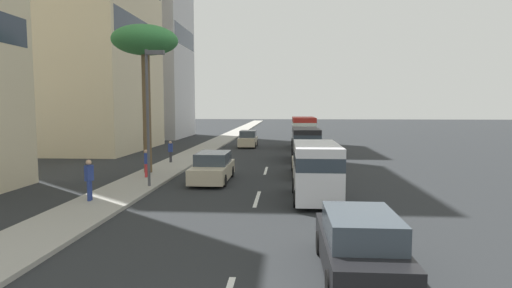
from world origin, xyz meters
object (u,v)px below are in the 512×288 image
minibus_third (303,131)px  pedestrian_by_tree (171,151)px  van_second (316,168)px  car_seventh (360,245)px  palm_tree (145,45)px  van_fourth (306,142)px  car_fifth (307,163)px  car_lead (248,139)px  pedestrian_near_lamp (146,162)px  car_sixth (213,168)px  pedestrian_mid_block (89,178)px  street_lamp (150,103)px

minibus_third → pedestrian_by_tree: 15.98m
van_second → car_seventh: 8.19m
van_second → palm_tree: palm_tree is taller
van_fourth → car_fifth: size_ratio=1.15×
car_lead → pedestrian_near_lamp: bearing=-11.8°
van_second → van_fourth: size_ratio=0.90×
pedestrian_by_tree → palm_tree: palm_tree is taller
car_sixth → pedestrian_mid_block: size_ratio=2.72×
car_fifth → car_seventh: 14.68m
van_fourth → pedestrian_by_tree: 10.19m
van_second → minibus_third: (23.12, -0.43, 0.25)m
van_second → palm_tree: (6.15, 9.69, 6.35)m
car_fifth → pedestrian_mid_block: pedestrian_mid_block is taller
car_lead → van_fourth: (-10.11, -5.39, 0.62)m
pedestrian_near_lamp → street_lamp: bearing=7.4°
car_lead → car_sixth: (-19.42, 0.17, -0.03)m
car_lead → minibus_third: bearing=84.5°
minibus_third → palm_tree: size_ratio=0.70×
van_second → pedestrian_mid_block: (-1.45, 9.63, -0.31)m
van_fourth → car_lead: bearing=28.1°
car_lead → car_fifth: (-17.14, -5.13, -0.06)m
minibus_third → palm_tree: 20.68m
van_second → car_fifth: bearing=0.5°
pedestrian_mid_block → van_second: bearing=-63.2°
street_lamp → car_fifth: bearing=-60.1°
car_fifth → car_seventh: bearing=-177.9°
car_lead → pedestrian_near_lamp: size_ratio=2.63×
car_seventh → pedestrian_mid_block: pedestrian_mid_block is taller
van_second → car_sixth: (4.24, 5.36, -0.67)m
van_second → car_fifth: (6.52, 0.06, -0.70)m
van_second → pedestrian_near_lamp: bearing=64.2°
pedestrian_by_tree → minibus_third: bearing=-138.6°
pedestrian_near_lamp → pedestrian_mid_block: (-5.89, 0.43, 0.12)m
car_lead → street_lamp: size_ratio=0.61×
pedestrian_mid_block → street_lamp: bearing=-6.6°
minibus_third → pedestrian_by_tree: size_ratio=3.97×
car_fifth → palm_tree: 11.94m
van_second → pedestrian_mid_block: van_second is taller
minibus_third → car_fifth: minibus_third is taller
car_lead → van_second: van_second is taller
palm_tree → street_lamp: bearing=-159.2°
car_lead → street_lamp: street_lamp is taller
van_second → van_fourth: van_second is taller
van_second → pedestrian_near_lamp: size_ratio=3.04×
minibus_third → car_sixth: (-18.88, 5.79, -0.92)m
car_fifth → pedestrian_near_lamp: 9.38m
palm_tree → van_fourth: bearing=-53.2°
car_lead → pedestrian_by_tree: same height
car_lead → palm_tree: (-17.52, 4.50, 6.98)m
car_lead → palm_tree: size_ratio=0.47×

